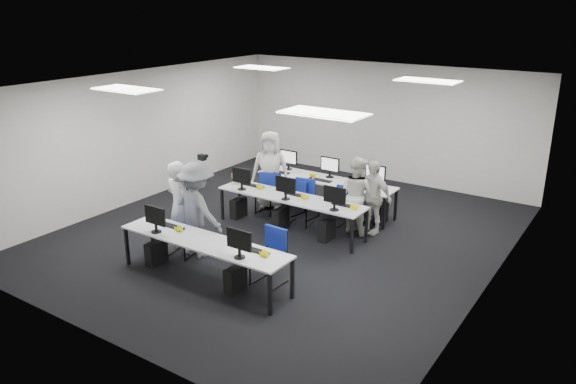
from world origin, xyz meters
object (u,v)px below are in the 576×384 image
Objects in this scene: chair_1 at (269,267)px; photographer at (197,210)px; desk_front at (204,243)px; chair_7 at (352,214)px; student_1 at (357,195)px; desk_mid at (291,199)px; student_2 at (270,170)px; chair_5 at (273,198)px; student_3 at (372,197)px; chair_6 at (305,205)px; chair_2 at (269,200)px; student_0 at (180,206)px; chair_0 at (182,241)px; chair_4 at (344,218)px; chair_3 at (302,210)px.

chair_1 is 0.53× the size of photographer.
chair_7 is (0.93, 3.48, -0.40)m from desk_front.
chair_7 is 0.57m from student_1.
desk_mid is 1.82× the size of student_2.
student_3 reaches higher than chair_5.
chair_7 is (0.93, 0.88, -0.40)m from desk_mid.
student_1 reaches higher than chair_6.
student_0 reaches higher than chair_2.
chair_6 is (-1.11, 2.89, -0.02)m from chair_1.
photographer is at bearing -95.27° from chair_5.
chair_6 is 1.09m from chair_7.
chair_1 reaches higher than chair_0.
student_0 is 3.77m from student_3.
student_0 is at bearing -144.82° from chair_4.
student_2 reaches higher than chair_2.
student_3 is (0.46, 0.30, 0.46)m from chair_4.
student_1 is (0.16, 2.78, 0.49)m from chair_1.
desk_mid is 3.61× the size of chair_6.
student_0 is at bearing -102.71° from chair_6.
chair_4 reaches higher than chair_6.
chair_5 is (0.00, 0.15, 0.01)m from chair_2.
chair_4 reaches higher than chair_2.
chair_0 is at bearing -110.56° from student_2.
chair_7 is at bearing -6.56° from chair_5.
chair_0 is 3.54m from chair_7.
student_0 is at bearing 7.87° from photographer.
chair_3 is at bearing -61.00° from chair_6.
chair_1 is 3.70m from student_2.
chair_1 reaches higher than chair_3.
chair_6 is 0.50× the size of photographer.
desk_front is 3.39× the size of chair_1.
desk_front is at bearing -108.85° from chair_7.
chair_6 is at bearing -28.81° from student_2.
student_2 is 2.83m from photographer.
photographer is (0.42, 0.01, 0.02)m from student_0.
student_1 is at bearing -48.42° from chair_7.
photographer is at bearing 21.19° from chair_0.
desk_mid is 3.64× the size of chair_0.
desk_mid is 1.81× the size of photographer.
chair_7 is at bearing -114.69° from photographer.
desk_front is 2.60m from desk_mid.
chair_5 is 0.53× the size of student_2.
student_2 is at bearing 156.04° from chair_4.
chair_1 is at bearing -88.73° from student_3.
chair_2 is at bearing -83.22° from student_0.
chair_4 is at bearing -119.53° from student_0.
desk_front is 1.39m from student_0.
chair_5 reaches higher than chair_0.
chair_3 reaches higher than chair_5.
chair_1 reaches higher than chair_4.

